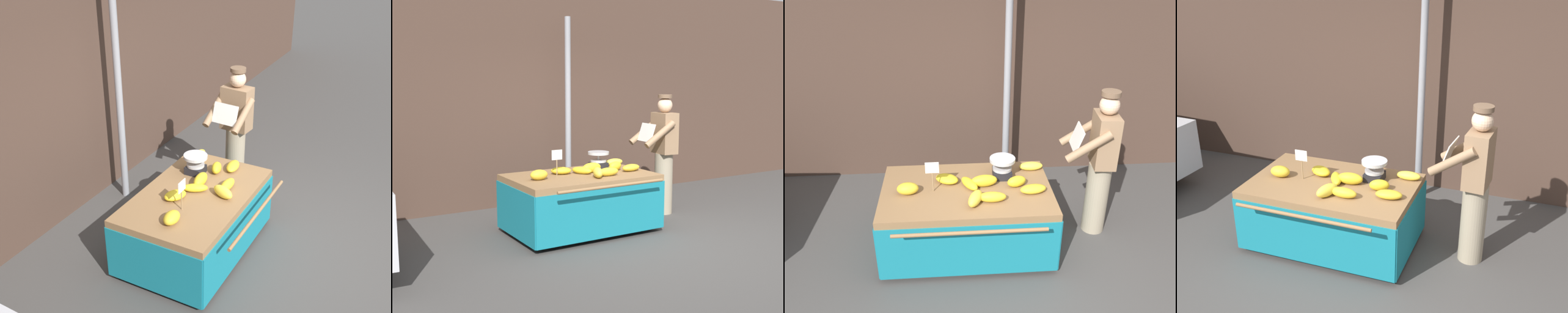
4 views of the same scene
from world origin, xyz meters
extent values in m
plane|color=#423F3D|center=(0.00, 0.00, 0.00)|extent=(60.00, 60.00, 0.00)
cube|color=#473328|center=(0.00, 2.76, 1.73)|extent=(16.00, 0.24, 3.47)
cylinder|color=gray|center=(0.07, 2.29, 1.42)|extent=(0.09, 0.09, 2.85)
cube|color=olive|center=(-0.53, 0.90, 0.70)|extent=(1.79, 1.11, 0.08)
cylinder|color=black|center=(-1.34, 0.90, 0.33)|extent=(0.05, 0.66, 0.66)
cylinder|color=#B7B7BC|center=(-1.37, 0.90, 0.33)|extent=(0.01, 0.12, 0.12)
cylinder|color=black|center=(0.29, 0.90, 0.33)|extent=(0.05, 0.66, 0.66)
cylinder|color=#B7B7BC|center=(0.32, 0.90, 0.33)|extent=(0.01, 0.12, 0.12)
cylinder|color=#4C4742|center=(-0.53, 1.38, 0.33)|extent=(0.05, 0.05, 0.66)
cube|color=#147284|center=(-0.53, 0.34, 0.36)|extent=(1.79, 0.02, 0.60)
cube|color=#147284|center=(-0.53, 1.46, 0.36)|extent=(1.79, 0.02, 0.60)
cube|color=#147284|center=(-1.42, 0.90, 0.36)|extent=(0.02, 1.11, 0.60)
cube|color=#147284|center=(0.37, 0.90, 0.36)|extent=(0.02, 1.11, 0.60)
cylinder|color=olive|center=(-0.53, 0.16, 0.72)|extent=(1.44, 0.04, 0.04)
cube|color=black|center=(-0.12, 1.11, 0.79)|extent=(0.20, 0.20, 0.09)
cylinder|color=#B7B7BC|center=(-0.12, 1.11, 0.89)|extent=(0.02, 0.02, 0.11)
cylinder|color=#B7B7BC|center=(-0.12, 1.11, 0.96)|extent=(0.28, 0.28, 0.03)
cylinder|color=#B7B7BC|center=(-0.12, 1.11, 0.85)|extent=(0.21, 0.21, 0.03)
cylinder|color=#997A51|center=(-0.88, 0.87, 0.85)|extent=(0.01, 0.01, 0.22)
cube|color=white|center=(-0.88, 0.87, 1.02)|extent=(0.14, 0.01, 0.12)
ellipsoid|color=gold|center=(0.16, 0.76, 0.79)|extent=(0.29, 0.17, 0.09)
ellipsoid|color=yellow|center=(-0.45, 0.60, 0.81)|extent=(0.21, 0.29, 0.13)
ellipsoid|color=gold|center=(-0.73, 1.04, 0.79)|extent=(0.30, 0.27, 0.09)
ellipsoid|color=gold|center=(-1.14, 0.84, 0.81)|extent=(0.23, 0.16, 0.12)
ellipsoid|color=gold|center=(-0.28, 0.63, 0.80)|extent=(0.29, 0.12, 0.11)
ellipsoid|color=yellow|center=(0.22, 1.25, 0.79)|extent=(0.27, 0.12, 0.09)
ellipsoid|color=gold|center=(0.01, 0.90, 0.80)|extent=(0.23, 0.17, 0.12)
ellipsoid|color=gold|center=(-0.34, 0.94, 0.81)|extent=(0.29, 0.16, 0.13)
ellipsoid|color=gold|center=(-0.49, 0.92, 0.79)|extent=(0.23, 0.30, 0.09)
cylinder|color=gray|center=(0.98, 1.09, 0.44)|extent=(0.26, 0.26, 0.88)
cube|color=#8C6B4C|center=(0.98, 1.09, 1.17)|extent=(0.26, 0.40, 0.58)
sphere|color=#DBB28E|center=(0.98, 1.09, 1.56)|extent=(0.21, 0.21, 0.21)
cylinder|color=brown|center=(0.98, 1.09, 1.69)|extent=(0.20, 0.20, 0.05)
cylinder|color=#8C6B4C|center=(0.75, 0.91, 1.18)|extent=(0.48, 0.13, 0.37)
cylinder|color=#8C6B4C|center=(0.79, 1.32, 1.18)|extent=(0.48, 0.13, 0.37)
cube|color=silver|center=(0.68, 1.12, 1.19)|extent=(0.12, 0.35, 0.25)
camera|label=1|loc=(-4.79, -1.38, 3.70)|focal=47.52mm
camera|label=2|loc=(-3.86, -4.79, 1.97)|focal=48.86mm
camera|label=3|loc=(-0.67, -2.94, 3.10)|focal=39.03mm
camera|label=4|loc=(1.47, -3.30, 3.04)|focal=43.82mm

